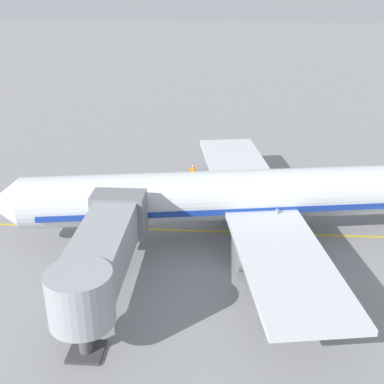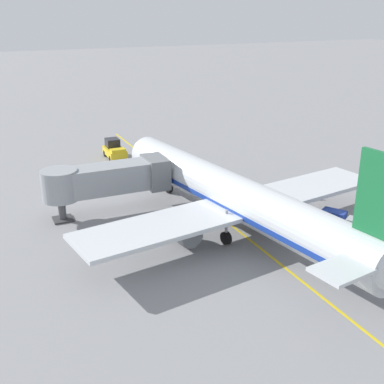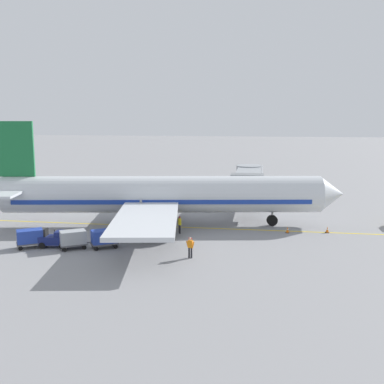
% 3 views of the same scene
% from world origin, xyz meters
% --- Properties ---
extents(ground_plane, '(400.00, 400.00, 0.00)m').
position_xyz_m(ground_plane, '(0.00, 0.00, 0.00)').
color(ground_plane, gray).
extents(gate_lead_in_line, '(0.24, 80.00, 0.01)m').
position_xyz_m(gate_lead_in_line, '(0.00, 0.00, 0.00)').
color(gate_lead_in_line, gold).
rests_on(gate_lead_in_line, ground).
extents(parked_airliner, '(30.45, 37.26, 10.63)m').
position_xyz_m(parked_airliner, '(-0.24, 1.19, 3.19)').
color(parked_airliner, silver).
rests_on(parked_airliner, ground).
extents(jet_bridge, '(12.01, 3.50, 4.98)m').
position_xyz_m(jet_bridge, '(-9.43, 9.81, 3.45)').
color(jet_bridge, '#93999E').
rests_on(jet_bridge, ground).
extents(baggage_tug_lead, '(1.51, 2.61, 1.62)m').
position_xyz_m(baggage_tug_lead, '(8.64, -6.08, 0.71)').
color(baggage_tug_lead, navy).
rests_on(baggage_tug_lead, ground).
extents(baggage_cart_front, '(2.27, 2.82, 1.58)m').
position_xyz_m(baggage_cart_front, '(8.27, -1.80, 0.95)').
color(baggage_cart_front, '#4C4C51').
rests_on(baggage_cart_front, ground).
extents(baggage_cart_second_in_train, '(2.27, 2.82, 1.58)m').
position_xyz_m(baggage_cart_second_in_train, '(8.93, -4.33, 0.95)').
color(baggage_cart_second_in_train, '#4C4C51').
rests_on(baggage_cart_second_in_train, ground).
extents(baggage_cart_third_in_train, '(2.27, 2.82, 1.58)m').
position_xyz_m(baggage_cart_third_in_train, '(9.15, -8.12, 0.95)').
color(baggage_cart_third_in_train, '#4C4C51').
rests_on(baggage_cart_third_in_train, ground).
extents(ground_crew_wing_walker, '(0.70, 0.37, 1.69)m').
position_xyz_m(ground_crew_wing_walker, '(2.43, 3.67, 0.95)').
color(ground_crew_wing_walker, '#232328').
rests_on(ground_crew_wing_walker, ground).
extents(ground_crew_loader, '(0.32, 0.72, 1.69)m').
position_xyz_m(ground_crew_loader, '(9.91, 5.88, 0.95)').
color(ground_crew_loader, '#232328').
rests_on(ground_crew_loader, ground).
extents(safety_cone_nose_left, '(0.36, 0.36, 0.59)m').
position_xyz_m(safety_cone_nose_left, '(0.66, 13.94, 0.29)').
color(safety_cone_nose_left, black).
rests_on(safety_cone_nose_left, ground).
extents(safety_cone_nose_right, '(0.36, 0.36, 0.59)m').
position_xyz_m(safety_cone_nose_right, '(0.04, 17.74, 0.29)').
color(safety_cone_nose_right, black).
rests_on(safety_cone_nose_right, ground).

